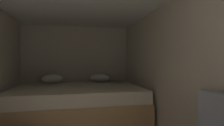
% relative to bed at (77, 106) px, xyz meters
% --- Properties ---
extents(wall_back, '(2.60, 0.05, 2.12)m').
position_rel_bed_xyz_m(wall_back, '(0.00, 0.94, 0.66)').
color(wall_back, beige).
rests_on(wall_back, ground).
extents(wall_right, '(0.05, 4.69, 2.12)m').
position_rel_bed_xyz_m(wall_right, '(1.27, -1.43, 0.66)').
color(wall_right, beige).
rests_on(wall_right, ground).
extents(bed, '(2.38, 1.76, 0.97)m').
position_rel_bed_xyz_m(bed, '(0.00, 0.00, 0.00)').
color(bed, tan).
rests_on(bed, ground).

